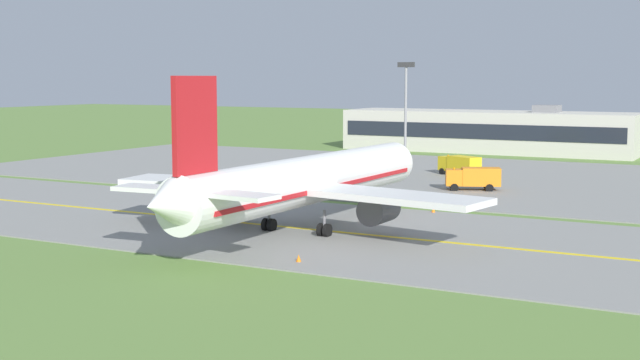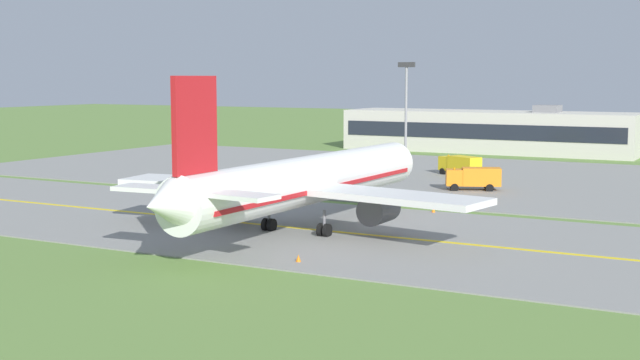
{
  "view_description": "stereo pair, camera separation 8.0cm",
  "coord_description": "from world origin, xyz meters",
  "views": [
    {
      "loc": [
        40.9,
        -61.14,
        12.58
      ],
      "look_at": [
        6.96,
        1.9,
        4.0
      ],
      "focal_mm": 48.1,
      "sensor_mm": 36.0,
      "label": 1
    },
    {
      "loc": [
        40.97,
        -61.1,
        12.58
      ],
      "look_at": [
        6.96,
        1.9,
        4.0
      ],
      "focal_mm": 48.1,
      "sensor_mm": 36.0,
      "label": 2
    }
  ],
  "objects": [
    {
      "name": "service_truck_pushback",
      "position": [
        4.93,
        43.44,
        1.53
      ],
      "size": [
        6.26,
        4.62,
        2.6
      ],
      "color": "yellow",
      "rests_on": "ground"
    },
    {
      "name": "apron_light_mast",
      "position": [
        -5.22,
        49.69,
        9.33
      ],
      "size": [
        2.4,
        0.5,
        14.7
      ],
      "color": "gray",
      "rests_on": "ground"
    },
    {
      "name": "service_truck_catering",
      "position": [
        11.04,
        30.47,
        1.53
      ],
      "size": [
        6.32,
        4.27,
        2.6
      ],
      "color": "orange",
      "rests_on": "ground"
    },
    {
      "name": "traffic_cone_mid_edge",
      "position": [
        12.46,
        -11.38,
        0.3
      ],
      "size": [
        0.44,
        0.44,
        0.6
      ],
      "primitive_type": "cone",
      "color": "orange",
      "rests_on": "ground"
    },
    {
      "name": "taxiway_strip",
      "position": [
        0.0,
        0.0,
        0.05
      ],
      "size": [
        240.0,
        28.0,
        0.1
      ],
      "primitive_type": "cube",
      "color": "gray",
      "rests_on": "ground"
    },
    {
      "name": "taxiway_centreline",
      "position": [
        0.0,
        0.0,
        0.11
      ],
      "size": [
        220.0,
        0.6,
        0.01
      ],
      "primitive_type": "cube",
      "color": "yellow",
      "rests_on": "taxiway_strip"
    },
    {
      "name": "traffic_cone_near_edge",
      "position": [
        12.84,
        13.29,
        0.3
      ],
      "size": [
        0.44,
        0.44,
        0.6
      ],
      "primitive_type": "cone",
      "color": "orange",
      "rests_on": "ground"
    },
    {
      "name": "ground_plane",
      "position": [
        0.0,
        0.0,
        0.0
      ],
      "size": [
        500.0,
        500.0,
        0.0
      ],
      "primitive_type": "plane",
      "color": "olive"
    },
    {
      "name": "airplane_lead",
      "position": [
        6.96,
        -0.59,
        4.13
      ],
      "size": [
        32.52,
        39.56,
        12.7
      ],
      "color": "white",
      "rests_on": "ground"
    },
    {
      "name": "apron_pad",
      "position": [
        10.0,
        42.0,
        0.05
      ],
      "size": [
        140.0,
        52.0,
        0.1
      ],
      "primitive_type": "cube",
      "color": "gray",
      "rests_on": "ground"
    },
    {
      "name": "terminal_building",
      "position": [
        -2.93,
        80.99,
        3.46
      ],
      "size": [
        49.14,
        12.81,
        8.09
      ],
      "color": "beige",
      "rests_on": "ground"
    }
  ]
}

